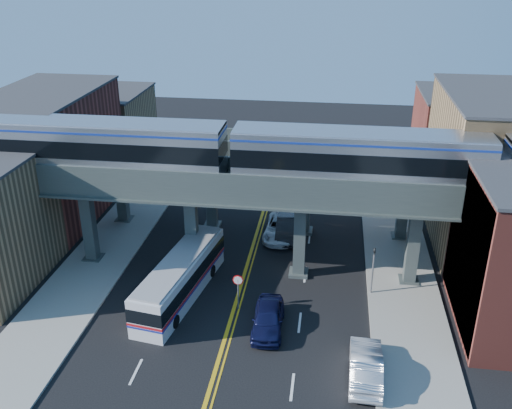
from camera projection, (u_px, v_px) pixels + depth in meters
ground at (226, 336)px, 35.73m from camera, size 120.00×120.00×0.00m
sidewalk_west at (109, 247)px, 46.16m from camera, size 5.00×70.00×0.16m
sidewalk_east at (399, 267)px, 43.28m from camera, size 5.00×70.00×0.16m
building_west_b at (52, 155)px, 50.22m from camera, size 8.00×14.00×11.00m
building_west_c at (108, 129)px, 62.57m from camera, size 8.00×10.00×8.00m
building_east_b at (490, 170)px, 45.38m from camera, size 8.00×14.00×12.00m
building_east_c at (457, 139)px, 57.73m from camera, size 8.00×10.00×9.00m
mural_panel at (465, 254)px, 35.56m from camera, size 0.10×9.50×9.50m
elevated_viaduct_near at (245, 191)px, 40.28m from camera, size 52.00×3.60×7.40m
elevated_viaduct_far at (258, 158)px, 46.60m from camera, size 52.00×3.60×7.40m
transit_train at (360, 156)px, 38.06m from camera, size 52.60×3.30×3.86m
stop_sign at (238, 286)px, 37.67m from camera, size 0.76×0.09×2.63m
traffic_signal at (373, 266)px, 39.04m from camera, size 0.15×0.18×4.10m
transit_bus at (180, 278)px, 39.22m from camera, size 4.11×11.14×2.80m
car_lane_a at (268, 318)px, 36.03m from camera, size 2.06×4.83×1.63m
car_lane_b at (287, 228)px, 47.59m from camera, size 1.92×5.01×1.63m
car_lane_c at (281, 228)px, 47.68m from camera, size 2.62×5.53×1.53m
car_lane_d at (319, 187)px, 55.66m from camera, size 2.54×5.83×1.67m
car_parked_curb at (366, 365)px, 31.93m from camera, size 1.91×5.15×1.68m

